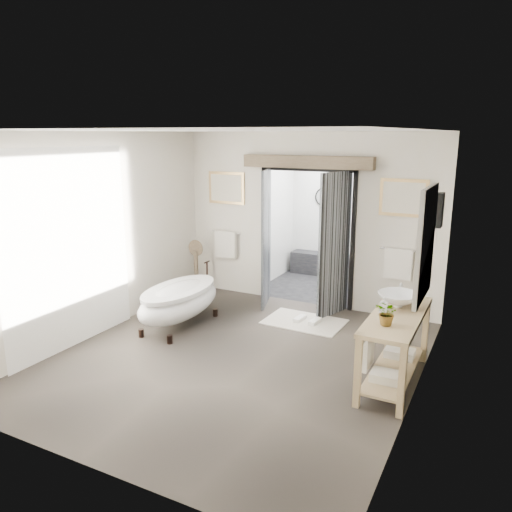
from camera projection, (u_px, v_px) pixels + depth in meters
name	position (u px, v px, depth m)	size (l,w,h in m)	color
ground_plane	(235.00, 358.00, 6.53)	(5.00, 5.00, 0.00)	#544A41
room_shell	(226.00, 219.00, 6.00)	(4.52, 5.02, 2.91)	silver
shower_room	(334.00, 236.00, 9.77)	(2.22, 2.01, 2.51)	black
back_wall_dressing	(303.00, 215.00, 8.16)	(3.82, 0.79, 2.52)	black
clawfoot_tub	(179.00, 300.00, 7.53)	(0.77, 1.72, 0.84)	black
vanity	(393.00, 342.00, 5.80)	(0.57, 1.60, 0.85)	tan
pedestal_mirror	(196.00, 271.00, 9.04)	(0.30, 0.19, 1.02)	brown
rug	(304.00, 322.00, 7.78)	(1.20, 0.80, 0.01)	beige
slippers	(307.00, 320.00, 7.77)	(0.39, 0.28, 0.05)	white
basin	(398.00, 300.00, 5.95)	(0.49, 0.49, 0.17)	white
plant	(388.00, 313.00, 5.35)	(0.25, 0.22, 0.28)	gray
soap_bottle_a	(384.00, 305.00, 5.75)	(0.08, 0.08, 0.18)	gray
soap_bottle_b	(401.00, 289.00, 6.34)	(0.13, 0.13, 0.17)	gray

